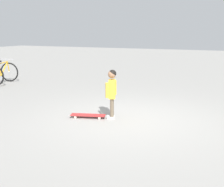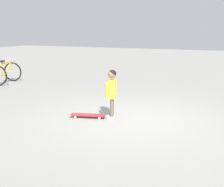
{
  "view_description": "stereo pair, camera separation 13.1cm",
  "coord_description": "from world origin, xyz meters",
  "views": [
    {
      "loc": [
        -2.33,
        5.89,
        1.87
      ],
      "look_at": [
        0.41,
        0.08,
        0.55
      ],
      "focal_mm": 49.19,
      "sensor_mm": 36.0,
      "label": 1
    },
    {
      "loc": [
        -2.45,
        5.83,
        1.87
      ],
      "look_at": [
        0.41,
        0.08,
        0.55
      ],
      "focal_mm": 49.19,
      "sensor_mm": 36.0,
      "label": 2
    }
  ],
  "objects": [
    {
      "name": "skateboard",
      "position": [
        0.89,
        0.28,
        0.06
      ],
      "size": [
        0.78,
        0.41,
        0.07
      ],
      "color": "#B22D2D",
      "rests_on": "ground"
    },
    {
      "name": "ground_plane",
      "position": [
        0.0,
        0.0,
        0.0
      ],
      "size": [
        50.0,
        50.0,
        0.0
      ],
      "primitive_type": "plane",
      "color": "gray"
    },
    {
      "name": "child_person",
      "position": [
        0.41,
        0.08,
        0.66
      ],
      "size": [
        0.24,
        0.41,
        1.06
      ],
      "color": "brown",
      "rests_on": "ground"
    },
    {
      "name": "bicycle_near",
      "position": [
        5.84,
        -2.25,
        0.38
      ],
      "size": [
        0.96,
        1.22,
        0.85
      ],
      "color": "black",
      "rests_on": "ground"
    }
  ]
}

